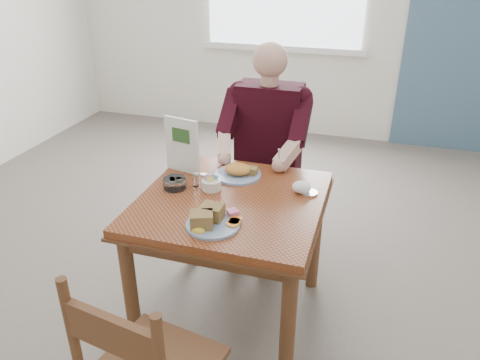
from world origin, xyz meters
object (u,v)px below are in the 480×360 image
(table, at_px, (231,217))
(chair_far, at_px, (268,179))
(near_plate, at_px, (211,219))
(far_plate, at_px, (239,172))
(diner, at_px, (266,138))

(table, height_order, chair_far, chair_far)
(chair_far, bearing_deg, near_plate, -90.39)
(far_plate, bearing_deg, diner, 85.28)
(chair_far, bearing_deg, table, -90.00)
(table, height_order, far_plate, far_plate)
(table, xyz_separation_m, far_plate, (-0.04, 0.26, 0.14))
(chair_far, height_order, near_plate, chair_far)
(table, xyz_separation_m, near_plate, (-0.01, -0.26, 0.14))
(table, height_order, near_plate, near_plate)
(near_plate, bearing_deg, table, 88.42)
(chair_far, bearing_deg, diner, -89.99)
(near_plate, relative_size, far_plate, 1.13)
(table, distance_m, near_plate, 0.30)
(diner, xyz_separation_m, far_plate, (-0.04, -0.45, -0.03))
(chair_far, xyz_separation_m, near_plate, (-0.01, -1.06, 0.30))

